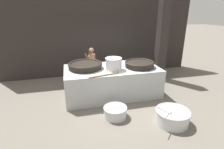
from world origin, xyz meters
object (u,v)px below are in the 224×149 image
(cook, at_px, (92,64))
(prep_bowl_meat, at_px, (115,112))
(giant_wok_far, at_px, (139,64))
(stock_pot, at_px, (114,64))
(prep_bowl_vegetables, at_px, (172,116))
(giant_wok_near, at_px, (85,65))

(cook, distance_m, prep_bowl_meat, 2.94)
(giant_wok_far, distance_m, cook, 2.17)
(prep_bowl_meat, bearing_deg, stock_pot, 77.78)
(prep_bowl_vegetables, xyz_separation_m, prep_bowl_meat, (-1.46, 0.68, -0.05))
(giant_wok_near, xyz_separation_m, stock_pot, (0.93, -0.39, 0.11))
(prep_bowl_vegetables, bearing_deg, stock_pot, 120.90)
(prep_bowl_vegetables, bearing_deg, giant_wok_near, 131.89)
(giant_wok_far, xyz_separation_m, stock_pot, (-1.00, -0.08, 0.11))
(stock_pot, distance_m, prep_bowl_meat, 1.71)
(giant_wok_near, relative_size, prep_bowl_meat, 1.73)
(giant_wok_near, height_order, cook, cook)
(stock_pot, xyz_separation_m, cook, (-0.55, 1.56, -0.43))
(giant_wok_near, xyz_separation_m, giant_wok_far, (1.93, -0.31, -0.00))
(giant_wok_near, xyz_separation_m, prep_bowl_meat, (0.65, -1.68, -0.98))
(giant_wok_near, height_order, prep_bowl_vegetables, giant_wok_near)
(cook, bearing_deg, prep_bowl_meat, 81.87)
(prep_bowl_meat, bearing_deg, giant_wok_near, 111.32)
(stock_pot, xyz_separation_m, prep_bowl_vegetables, (1.18, -1.97, -1.04))
(giant_wok_near, height_order, stock_pot, stock_pot)
(giant_wok_far, xyz_separation_m, prep_bowl_vegetables, (0.18, -2.05, -0.93))
(stock_pot, relative_size, cook, 0.38)
(giant_wok_near, height_order, giant_wok_far, giant_wok_near)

